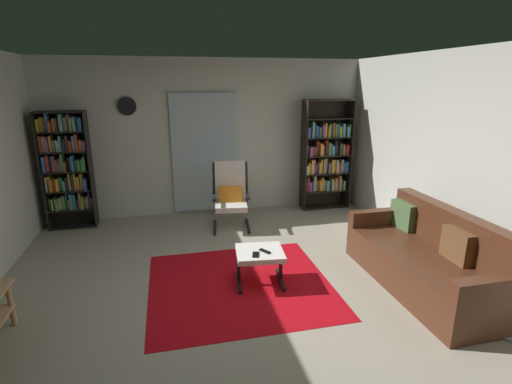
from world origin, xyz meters
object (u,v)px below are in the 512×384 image
bookshelf_near_sofa (326,156)px  wall_clock (127,106)px  bookshelf_near_tv (67,166)px  cell_phone (256,255)px  ottoman (260,256)px  lounge_armchair (231,193)px  tv_remote (265,251)px  leather_sofa (429,260)px

bookshelf_near_sofa → wall_clock: bearing=176.8°
bookshelf_near_tv → cell_phone: size_ratio=12.91×
ottoman → bookshelf_near_sofa: bearing=53.5°
bookshelf_near_sofa → ottoman: bookshelf_near_sofa is taller
cell_phone → lounge_armchair: bearing=104.0°
cell_phone → wall_clock: (-1.45, 2.72, 1.45)m
ottoman → tv_remote: 0.10m
bookshelf_near_sofa → ottoman: size_ratio=3.39×
lounge_armchair → bookshelf_near_tv: bearing=167.6°
bookshelf_near_sofa → cell_phone: (-1.87, -2.53, -0.54)m
bookshelf_near_tv → leather_sofa: (4.28, -2.89, -0.67)m
bookshelf_near_sofa → leather_sofa: 2.98m
bookshelf_near_sofa → lounge_armchair: size_ratio=1.89×
bookshelf_near_sofa → bookshelf_near_tv: bearing=-179.7°
leather_sofa → ottoman: 1.88m
bookshelf_near_tv → wall_clock: size_ratio=6.23×
lounge_armchair → tv_remote: size_ratio=7.10×
cell_phone → bookshelf_near_tv: bearing=149.1°
bookshelf_near_tv → leather_sofa: bookshelf_near_tv is taller
ottoman → cell_phone: cell_phone is taller
ottoman → wall_clock: 3.39m
bookshelf_near_sofa → leather_sofa: size_ratio=0.97×
wall_clock → bookshelf_near_sofa: bearing=-3.2°
lounge_armchair → leather_sofa: bearing=-52.0°
tv_remote → bookshelf_near_sofa: bearing=21.7°
bookshelf_near_tv → ottoman: bookshelf_near_tv is taller
lounge_armchair → cell_phone: bearing=-91.6°
leather_sofa → ottoman: leather_sofa is taller
leather_sofa → tv_remote: (-1.77, 0.43, 0.10)m
bookshelf_near_sofa → lounge_armchair: bookshelf_near_sofa is taller
tv_remote → wall_clock: bearing=87.4°
bookshelf_near_sofa → leather_sofa: (0.02, -2.91, -0.64)m
bookshelf_near_tv → lounge_armchair: bearing=-12.4°
wall_clock → tv_remote: bearing=-59.6°
ottoman → cell_phone: bearing=-125.4°
bookshelf_near_sofa → cell_phone: bearing=-126.5°
lounge_armchair → wall_clock: bearing=153.7°
ottoman → bookshelf_near_tv: bearing=135.5°
cell_phone → bookshelf_near_sofa: bearing=69.1°
bookshelf_near_tv → ottoman: 3.50m
bookshelf_near_sofa → lounge_armchair: (-1.82, -0.56, -0.41)m
leather_sofa → cell_phone: leather_sofa is taller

